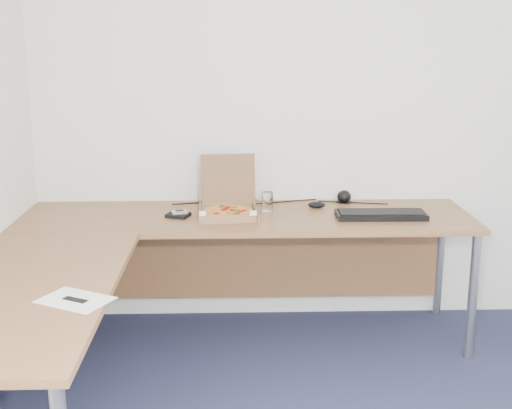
{
  "coord_description": "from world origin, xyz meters",
  "views": [
    {
      "loc": [
        -0.56,
        -2.27,
        1.7
      ],
      "look_at": [
        -0.45,
        1.28,
        0.82
      ],
      "focal_mm": 47.87,
      "sensor_mm": 36.0,
      "label": 1
    }
  ],
  "objects_px": {
    "desk": "(183,243)",
    "drinking_glass": "(268,201)",
    "wallet": "(178,215)",
    "pizza_box": "(228,209)",
    "keyboard": "(381,215)"
  },
  "relations": [
    {
      "from": "drinking_glass",
      "to": "wallet",
      "type": "distance_m",
      "value": 0.52
    },
    {
      "from": "pizza_box",
      "to": "wallet",
      "type": "height_order",
      "value": "pizza_box"
    },
    {
      "from": "desk",
      "to": "pizza_box",
      "type": "bearing_deg",
      "value": 62.03
    },
    {
      "from": "desk",
      "to": "wallet",
      "type": "relative_size",
      "value": 21.23
    },
    {
      "from": "desk",
      "to": "pizza_box",
      "type": "relative_size",
      "value": 6.94
    },
    {
      "from": "drinking_glass",
      "to": "desk",
      "type": "bearing_deg",
      "value": -130.64
    },
    {
      "from": "drinking_glass",
      "to": "pizza_box",
      "type": "bearing_deg",
      "value": -155.95
    },
    {
      "from": "desk",
      "to": "drinking_glass",
      "type": "xyz_separation_m",
      "value": [
        0.45,
        0.52,
        0.08
      ]
    },
    {
      "from": "keyboard",
      "to": "wallet",
      "type": "xyz_separation_m",
      "value": [
        -1.11,
        0.05,
        -0.01
      ]
    },
    {
      "from": "pizza_box",
      "to": "drinking_glass",
      "type": "relative_size",
      "value": 3.33
    },
    {
      "from": "desk",
      "to": "keyboard",
      "type": "xyz_separation_m",
      "value": [
        1.06,
        0.35,
        0.04
      ]
    },
    {
      "from": "desk",
      "to": "keyboard",
      "type": "height_order",
      "value": "keyboard"
    },
    {
      "from": "drinking_glass",
      "to": "wallet",
      "type": "xyz_separation_m",
      "value": [
        -0.5,
        -0.12,
        -0.04
      ]
    },
    {
      "from": "wallet",
      "to": "pizza_box",
      "type": "bearing_deg",
      "value": 24.2
    },
    {
      "from": "desk",
      "to": "keyboard",
      "type": "distance_m",
      "value": 1.12
    }
  ]
}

